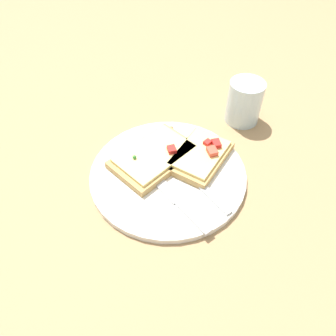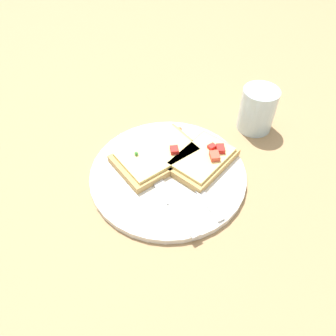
{
  "view_description": "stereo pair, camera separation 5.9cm",
  "coord_description": "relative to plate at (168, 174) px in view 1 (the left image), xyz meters",
  "views": [
    {
      "loc": [
        0.26,
        0.31,
        0.46
      ],
      "look_at": [
        0.0,
        0.0,
        0.02
      ],
      "focal_mm": 35.0,
      "sensor_mm": 36.0,
      "label": 1
    },
    {
      "loc": [
        0.21,
        0.34,
        0.46
      ],
      "look_at": [
        0.0,
        0.0,
        0.02
      ],
      "focal_mm": 35.0,
      "sensor_mm": 36.0,
      "label": 2
    }
  ],
  "objects": [
    {
      "name": "pizza_slice_main",
      "position": [
        -0.0,
        -0.04,
        0.02
      ],
      "size": [
        0.16,
        0.12,
        0.03
      ],
      "rotation": [
        0.0,
        0.0,
        0.09
      ],
      "color": "tan",
      "rests_on": "plate"
    },
    {
      "name": "knife",
      "position": [
        0.03,
        0.05,
        0.01
      ],
      "size": [
        0.03,
        0.21,
        0.01
      ],
      "rotation": [
        0.0,
        0.0,
        4.67
      ],
      "color": "silver",
      "rests_on": "plate"
    },
    {
      "name": "ground_plane",
      "position": [
        0.0,
        0.0,
        -0.01
      ],
      "size": [
        4.0,
        4.0,
        0.0
      ],
      "primitive_type": "plane",
      "color": "#9E7A51"
    },
    {
      "name": "drinking_glass",
      "position": [
        -0.23,
        -0.02,
        0.04
      ],
      "size": [
        0.07,
        0.07,
        0.09
      ],
      "color": "silver",
      "rests_on": "ground"
    },
    {
      "name": "crumb_scatter",
      "position": [
        -0.06,
        -0.06,
        0.01
      ],
      "size": [
        0.09,
        0.1,
        0.01
      ],
      "color": "#9C954B",
      "rests_on": "plate"
    },
    {
      "name": "plate",
      "position": [
        0.0,
        0.0,
        0.0
      ],
      "size": [
        0.29,
        0.29,
        0.01
      ],
      "color": "silver",
      "rests_on": "ground"
    },
    {
      "name": "fork",
      "position": [
        -0.03,
        0.02,
        0.01
      ],
      "size": [
        0.03,
        0.22,
        0.01
      ],
      "rotation": [
        0.0,
        0.0,
        4.64
      ],
      "color": "silver",
      "rests_on": "plate"
    },
    {
      "name": "pizza_slice_corner",
      "position": [
        -0.07,
        0.01,
        0.02
      ],
      "size": [
        0.15,
        0.12,
        0.03
      ],
      "rotation": [
        0.0,
        0.0,
        0.32
      ],
      "color": "tan",
      "rests_on": "plate"
    }
  ]
}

